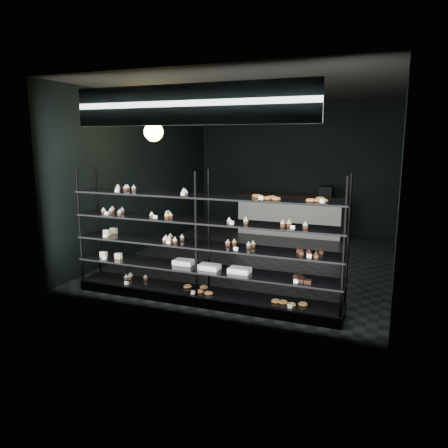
% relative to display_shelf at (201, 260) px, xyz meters
% --- Properties ---
extents(room, '(5.01, 6.01, 3.20)m').
position_rel_display_shelf_xyz_m(room, '(0.08, 2.45, 0.97)').
color(room, black).
rests_on(room, ground).
extents(display_shelf, '(4.00, 0.50, 1.91)m').
position_rel_display_shelf_xyz_m(display_shelf, '(0.00, 0.00, 0.00)').
color(display_shelf, black).
rests_on(display_shelf, room).
extents(signage, '(3.30, 0.05, 0.50)m').
position_rel_display_shelf_xyz_m(signage, '(0.08, -0.48, 2.12)').
color(signage, '#0E2047').
rests_on(signage, room).
extents(pendant_lamp, '(0.32, 0.32, 0.89)m').
position_rel_display_shelf_xyz_m(pendant_lamp, '(-1.37, 1.10, 1.82)').
color(pendant_lamp, black).
rests_on(pendant_lamp, room).
extents(service_counter, '(2.61, 0.65, 1.23)m').
position_rel_display_shelf_xyz_m(service_counter, '(0.15, 4.95, -0.13)').
color(service_counter, silver).
rests_on(service_counter, room).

